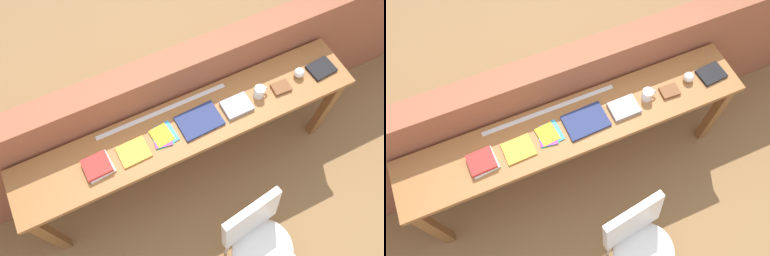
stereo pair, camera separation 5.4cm
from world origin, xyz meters
The scene contains 14 objects.
ground_plane centered at (0.00, 0.00, 0.00)m, with size 40.00×40.00×0.00m, color olive.
brick_wall_back centered at (0.00, 0.64, 0.58)m, with size 6.00×0.20×1.17m, color #935138.
sideboard centered at (0.00, 0.30, 0.74)m, with size 2.50×0.44×0.88m.
chair_white_moulded centered at (0.12, -0.55, 0.53)m, with size 0.50×0.51×0.89m.
book_stack_leftmost centered at (-0.67, 0.27, 0.90)m, with size 0.19×0.18×0.05m.
magazine_cycling centered at (-0.42, 0.27, 0.89)m, with size 0.20×0.17×0.01m, color gold.
pamphlet_pile_colourful centered at (-0.20, 0.29, 0.89)m, with size 0.17×0.19×0.01m.
book_open_centre centered at (0.07, 0.28, 0.89)m, with size 0.30×0.21×0.02m, color navy.
book_grey_hardcover centered at (0.36, 0.27, 0.90)m, with size 0.20×0.15×0.03m, color #9E9EA3.
mug centered at (0.55, 0.29, 0.92)m, with size 0.11×0.08×0.09m.
leather_journal_brown centered at (0.72, 0.27, 0.89)m, with size 0.13×0.10×0.02m, color brown.
sports_ball_small centered at (0.89, 0.30, 0.92)m, with size 0.08×0.08×0.08m, color silver.
book_repair_rightmost centered at (1.08, 0.28, 0.89)m, with size 0.19×0.15×0.02m, color black.
ruler_metal_back_edge centered at (-0.13, 0.47, 0.88)m, with size 0.98×0.03×0.00m, color silver.
Camera 1 is at (-0.49, -0.76, 3.17)m, focal length 35.00 mm.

